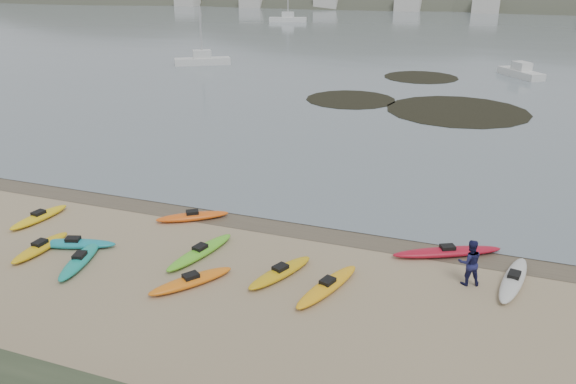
% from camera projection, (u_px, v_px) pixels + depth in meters
% --- Properties ---
extents(ground, '(600.00, 600.00, 0.00)m').
position_uv_depth(ground, '(288.00, 223.00, 25.53)').
color(ground, tan).
rests_on(ground, ground).
extents(wet_sand, '(60.00, 60.00, 0.00)m').
position_uv_depth(wet_sand, '(286.00, 225.00, 25.27)').
color(wet_sand, brown).
rests_on(wet_sand, ground).
extents(kayaks, '(21.64, 8.65, 0.34)m').
position_uv_depth(kayaks, '(223.00, 254.00, 22.34)').
color(kayaks, silver).
rests_on(kayaks, ground).
extents(person_east, '(1.03, 0.91, 1.76)m').
position_uv_depth(person_east, '(470.00, 262.00, 20.24)').
color(person_east, '#1B1C4F').
rests_on(person_east, ground).
extents(kelp_mats, '(18.91, 24.29, 0.04)m').
position_uv_depth(kelp_mats, '(421.00, 98.00, 50.14)').
color(kelp_mats, black).
rests_on(kelp_mats, water).
extents(moored_boats, '(91.04, 76.10, 1.21)m').
position_uv_depth(moored_boats, '(517.00, 36.00, 93.09)').
color(moored_boats, silver).
rests_on(moored_boats, ground).
extents(far_town, '(199.00, 5.00, 4.00)m').
position_uv_depth(far_town, '(495.00, 5.00, 149.57)').
color(far_town, beige).
rests_on(far_town, ground).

